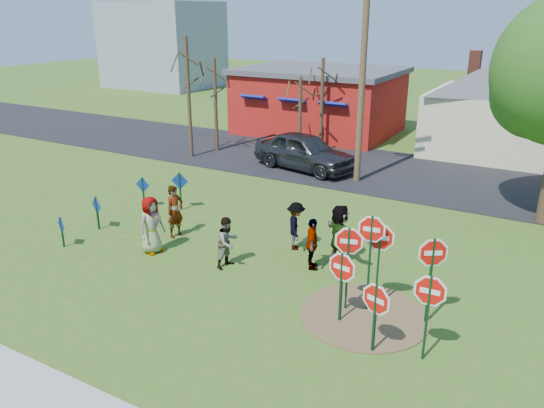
{
  "coord_description": "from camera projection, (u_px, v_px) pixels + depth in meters",
  "views": [
    {
      "loc": [
        8.14,
        -12.11,
        7.16
      ],
      "look_at": [
        0.43,
        1.53,
        1.44
      ],
      "focal_mm": 35.0,
      "sensor_mm": 36.0,
      "label": 1
    }
  ],
  "objects": [
    {
      "name": "blue_diamond_b",
      "position": [
        97.0,
        209.0,
        18.22
      ],
      "size": [
        0.62,
        0.2,
        1.2
      ],
      "rotation": [
        0.0,
        0.0,
        -0.28
      ],
      "color": "#0F391D",
      "rests_on": "ground"
    },
    {
      "name": "blue_diamond_c",
      "position": [
        143.0,
        189.0,
        20.2
      ],
      "size": [
        0.62,
        0.07,
        1.25
      ],
      "rotation": [
        0.0,
        0.0,
        0.08
      ],
      "color": "#0F391D",
      "rests_on": "ground"
    },
    {
      "name": "stop_sign_d",
      "position": [
        432.0,
        260.0,
        12.36
      ],
      "size": [
        0.83,
        0.54,
        2.36
      ],
      "rotation": [
        0.0,
        0.0,
        0.57
      ],
      "color": "#0F391D",
      "rests_on": "ground"
    },
    {
      "name": "utility_pole",
      "position": [
        363.0,
        75.0,
        22.02
      ],
      "size": [
        2.14,
        0.49,
        8.83
      ],
      "rotation": [
        0.0,
        0.0,
        0.18
      ],
      "color": "#4C3823",
      "rests_on": "ground"
    },
    {
      "name": "road",
      "position": [
        366.0,
        168.0,
        25.52
      ],
      "size": [
        120.0,
        7.5,
        0.04
      ],
      "primitive_type": "cube",
      "color": "black",
      "rests_on": "ground"
    },
    {
      "name": "stop_sign_a",
      "position": [
        342.0,
        273.0,
        12.55
      ],
      "size": [
        0.97,
        0.19,
        1.96
      ],
      "rotation": [
        0.0,
        0.0,
        -0.18
      ],
      "color": "#0F391D",
      "rests_on": "ground"
    },
    {
      "name": "stop_sign_c",
      "position": [
        371.0,
        241.0,
        12.84
      ],
      "size": [
        0.92,
        0.15,
        2.69
      ],
      "rotation": [
        0.0,
        0.0,
        0.14
      ],
      "color": "#0F391D",
      "rests_on": "ground"
    },
    {
      "name": "blue_diamond_d",
      "position": [
        180.0,
        187.0,
        19.96
      ],
      "size": [
        0.66,
        0.19,
        1.49
      ],
      "rotation": [
        0.0,
        0.0,
        0.25
      ],
      "color": "#0F391D",
      "rests_on": "ground"
    },
    {
      "name": "cream_house",
      "position": [
        514.0,
        98.0,
        27.3
      ],
      "size": [
        9.4,
        9.4,
        6.5
      ],
      "color": "beige",
      "rests_on": "ground"
    },
    {
      "name": "bare_tree_west",
      "position": [
        188.0,
        80.0,
        26.25
      ],
      "size": [
        1.8,
        1.8,
        6.05
      ],
      "color": "#382819",
      "rests_on": "ground"
    },
    {
      "name": "blue_diamond_a",
      "position": [
        62.0,
        229.0,
        16.86
      ],
      "size": [
        0.55,
        0.22,
        1.05
      ],
      "rotation": [
        0.0,
        0.0,
        -0.36
      ],
      "color": "#0F391D",
      "rests_on": "ground"
    },
    {
      "name": "person_c",
      "position": [
        228.0,
        242.0,
        15.53
      ],
      "size": [
        0.72,
        0.85,
        1.55
      ],
      "primitive_type": "imported",
      "rotation": [
        0.0,
        0.0,
        1.38
      ],
      "color": "#964533",
      "rests_on": "ground"
    },
    {
      "name": "sidewalk",
      "position": [
        30.0,
        403.0,
        10.22
      ],
      "size": [
        22.0,
        1.8,
        0.08
      ],
      "primitive_type": "cube",
      "color": "#9E9E99",
      "rests_on": "ground"
    },
    {
      "name": "stop_sign_g",
      "position": [
        379.0,
        247.0,
        13.0
      ],
      "size": [
        0.92,
        0.25,
        2.44
      ],
      "rotation": [
        0.0,
        0.0,
        0.25
      ],
      "color": "#0F391D",
      "rests_on": "ground"
    },
    {
      "name": "person_b",
      "position": [
        175.0,
        211.0,
        17.6
      ],
      "size": [
        0.55,
        0.72,
        1.78
      ],
      "primitive_type": "imported",
      "rotation": [
        0.0,
        0.0,
        1.36
      ],
      "color": "#1F6759",
      "rests_on": "ground"
    },
    {
      "name": "bare_tree_mid",
      "position": [
        215.0,
        92.0,
        27.7
      ],
      "size": [
        1.8,
        1.8,
        4.88
      ],
      "color": "#382819",
      "rests_on": "ground"
    },
    {
      "name": "bare_tree_east",
      "position": [
        322.0,
        91.0,
        28.0
      ],
      "size": [
        1.8,
        1.8,
        4.87
      ],
      "color": "#382819",
      "rests_on": "ground"
    },
    {
      "name": "distant_building",
      "position": [
        163.0,
        45.0,
        52.22
      ],
      "size": [
        10.0,
        8.0,
        8.0
      ],
      "primitive_type": "cube",
      "color": "#8C939E",
      "rests_on": "ground"
    },
    {
      "name": "red_building",
      "position": [
        319.0,
        100.0,
        32.71
      ],
      "size": [
        9.4,
        7.69,
        3.9
      ],
      "color": "maroon",
      "rests_on": "ground"
    },
    {
      "name": "dirt_patch",
      "position": [
        364.0,
        315.0,
        13.22
      ],
      "size": [
        3.2,
        3.2,
        0.03
      ],
      "primitive_type": "cylinder",
      "color": "brown",
      "rests_on": "ground"
    },
    {
      "name": "person_f",
      "position": [
        340.0,
        235.0,
        15.67
      ],
      "size": [
        1.73,
        1.44,
        1.86
      ],
      "primitive_type": "imported",
      "rotation": [
        0.0,
        0.0,
        2.53
      ],
      "color": "#1A5426",
      "rests_on": "ground"
    },
    {
      "name": "person_d",
      "position": [
        296.0,
        226.0,
        16.7
      ],
      "size": [
        0.99,
        1.16,
        1.56
      ],
      "primitive_type": "imported",
      "rotation": [
        0.0,
        0.0,
        2.07
      ],
      "color": "#323237",
      "rests_on": "ground"
    },
    {
      "name": "stop_sign_b",
      "position": [
        348.0,
        248.0,
        12.95
      ],
      "size": [
        0.93,
        0.29,
        2.37
      ],
      "rotation": [
        0.0,
        0.0,
        0.29
      ],
      "color": "#0F391D",
      "rests_on": "ground"
    },
    {
      "name": "bare_tree_extra",
      "position": [
        300.0,
        105.0,
        27.26
      ],
      "size": [
        1.8,
        1.8,
        4.03
      ],
      "color": "#382819",
      "rests_on": "ground"
    },
    {
      "name": "stop_sign_f",
      "position": [
        429.0,
        297.0,
        11.08
      ],
      "size": [
        0.94,
        0.07,
        2.15
      ],
      "rotation": [
        0.0,
        0.0,
        0.05
      ],
      "color": "#0F391D",
      "rests_on": "ground"
    },
    {
      "name": "person_e",
      "position": [
        312.0,
        244.0,
        15.39
      ],
      "size": [
        0.72,
        1.0,
        1.57
      ],
      "primitive_type": "imported",
      "rotation": [
        0.0,
        0.0,
        1.99
      ],
      "color": "#4D2955",
      "rests_on": "ground"
    },
    {
      "name": "stop_sign_e",
      "position": [
        376.0,
        304.0,
        11.43
      ],
      "size": [
        0.94,
        0.31,
        1.81
      ],
      "rotation": [
        0.0,
        0.0,
        -0.3
      ],
      "color": "#0F391D",
      "rests_on": "ground"
    },
    {
      "name": "ground",
      "position": [
        235.0,
        261.0,
        16.13
      ],
      "size": [
        120.0,
        120.0,
        0.0
      ],
      "primitive_type": "plane",
      "color": "#3C5E1A",
      "rests_on": "ground"
    },
    {
      "name": "suv",
      "position": [
        304.0,
        151.0,
        25.07
      ],
      "size": [
        5.42,
        3.08,
        1.74
      ],
      "primitive_type": "imported",
      "rotation": [
        0.0,
        0.0,
        1.36
      ],
      "color": "#2E2E34",
      "rests_on": "road"
    },
    {
      "name": "person_a",
      "position": [
        151.0,
        225.0,
        16.41
      ],
      "size": [
        0.71,
        0.98,
        1.84
      ],
      "primitive_type": "imported",
      "rotation": [
        0.0,
        0.0,
        1.42
      ],
      "color": "#364A83",
      "rests_on": "ground"
    }
  ]
}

